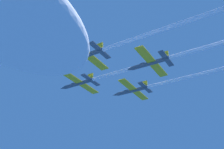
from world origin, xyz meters
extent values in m
cylinder|color=#4C5660|center=(-0.19, 0.26, -0.11)|extent=(1.35, 12.24, 1.35)
cone|color=#4C5660|center=(-0.19, 7.72, -0.11)|extent=(1.32, 2.69, 1.32)
ellipsoid|color=black|center=(-0.19, 2.95, 0.46)|extent=(0.94, 2.45, 0.67)
cube|color=yellow|center=(-5.51, -0.35, -0.11)|extent=(9.30, 2.69, 0.29)
cube|color=yellow|center=(5.13, -0.35, -0.11)|extent=(9.30, 2.69, 0.29)
cube|color=yellow|center=(-0.19, -4.64, 1.54)|extent=(0.35, 2.20, 1.96)
cube|color=#4C5660|center=(-2.96, -4.88, -0.11)|extent=(4.19, 1.62, 0.29)
cube|color=#4C5660|center=(2.58, -4.88, -0.11)|extent=(4.19, 1.62, 0.29)
cylinder|color=white|center=(-0.19, -32.64, -0.11)|extent=(1.21, 53.56, 1.21)
cylinder|color=#4C5660|center=(-13.96, -12.51, 0.01)|extent=(1.35, 12.24, 1.35)
cone|color=#4C5660|center=(-13.96, -5.05, 0.01)|extent=(1.32, 2.69, 1.32)
ellipsoid|color=black|center=(-13.96, -9.82, 0.58)|extent=(0.94, 2.45, 0.67)
cube|color=yellow|center=(-19.28, -13.13, 0.01)|extent=(9.30, 2.69, 0.29)
cube|color=yellow|center=(-8.63, -13.13, 0.01)|extent=(9.30, 2.69, 0.29)
cube|color=yellow|center=(-13.96, -17.41, 1.66)|extent=(0.35, 2.20, 1.96)
cube|color=#4C5660|center=(-16.72, -17.65, 0.01)|extent=(4.19, 1.62, 0.29)
cube|color=#4C5660|center=(-11.19, -17.65, 0.01)|extent=(4.19, 1.62, 0.29)
cylinder|color=white|center=(-13.96, -50.25, 0.01)|extent=(1.21, 63.24, 1.21)
cylinder|color=#4C5660|center=(13.60, -14.34, -0.83)|extent=(1.35, 12.24, 1.35)
cone|color=#4C5660|center=(13.60, -6.87, -0.83)|extent=(1.32, 2.69, 1.32)
ellipsoid|color=black|center=(13.60, -11.65, -0.26)|extent=(0.94, 2.45, 0.67)
cube|color=yellow|center=(8.27, -14.95, -0.83)|extent=(9.30, 2.69, 0.29)
cube|color=yellow|center=(18.92, -14.95, -0.83)|extent=(9.30, 2.69, 0.29)
cube|color=yellow|center=(13.60, -19.23, 0.82)|extent=(0.35, 2.20, 1.96)
cube|color=#4C5660|center=(10.83, -19.48, -0.83)|extent=(4.19, 1.62, 0.29)
cube|color=#4C5660|center=(16.36, -19.48, -0.83)|extent=(4.19, 1.62, 0.29)
cylinder|color=#4C5660|center=(-0.53, -27.63, -0.35)|extent=(1.35, 12.24, 1.35)
cone|color=#4C5660|center=(-0.53, -20.17, -0.35)|extent=(1.32, 2.69, 1.32)
ellipsoid|color=black|center=(-0.53, -24.94, 0.22)|extent=(0.94, 2.45, 0.67)
cube|color=yellow|center=(-5.85, -28.24, -0.35)|extent=(9.30, 2.69, 0.29)
cube|color=yellow|center=(4.79, -28.24, -0.35)|extent=(9.30, 2.69, 0.29)
cube|color=yellow|center=(-0.53, -32.53, 1.30)|extent=(0.35, 2.20, 1.96)
cube|color=#4C5660|center=(-3.30, -32.77, -0.35)|extent=(4.19, 1.62, 0.29)
cube|color=#4C5660|center=(2.23, -32.77, -0.35)|extent=(4.19, 1.62, 0.29)
ellipsoid|color=white|center=(-50.41, -26.61, -18.56)|extent=(30.72, 16.90, 10.75)
camera|label=1|loc=(-67.40, -53.21, -43.03)|focal=42.55mm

